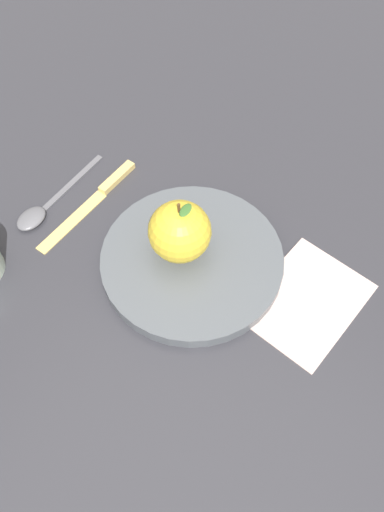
% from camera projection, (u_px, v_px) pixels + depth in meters
% --- Properties ---
extents(ground_plane, '(2.40, 2.40, 0.00)m').
position_uv_depth(ground_plane, '(170.00, 245.00, 0.72)').
color(ground_plane, '#2D2D33').
extents(dinner_plate, '(0.25, 0.25, 0.02)m').
position_uv_depth(dinner_plate, '(192.00, 259.00, 0.69)').
color(dinner_plate, '#4C5156').
rests_on(dinner_plate, ground_plane).
extents(apple, '(0.08, 0.08, 0.10)m').
position_uv_depth(apple, '(180.00, 232.00, 0.66)').
color(apple, gold).
rests_on(apple, dinner_plate).
extents(knife, '(0.02, 0.20, 0.01)m').
position_uv_depth(knife, '(97.00, 197.00, 0.76)').
color(knife, '#D8B766').
rests_on(knife, ground_plane).
extents(spoon, '(0.04, 0.18, 0.01)m').
position_uv_depth(spoon, '(41.00, 210.00, 0.75)').
color(spoon, '#59595E').
rests_on(spoon, ground_plane).
extents(linen_napkin, '(0.14, 0.17, 0.00)m').
position_uv_depth(linen_napkin, '(307.00, 300.00, 0.67)').
color(linen_napkin, beige).
rests_on(linen_napkin, ground_plane).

